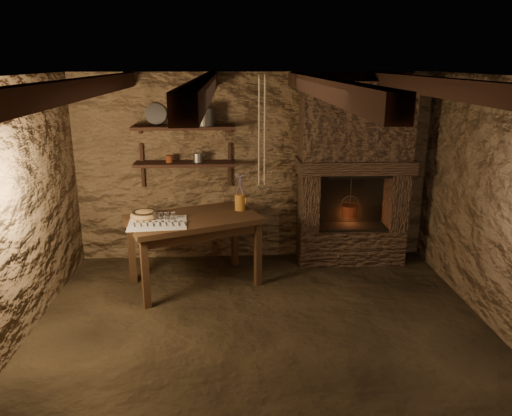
{
  "coord_description": "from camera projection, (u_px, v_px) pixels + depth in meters",
  "views": [
    {
      "loc": [
        -0.29,
        -4.28,
        2.53
      ],
      "look_at": [
        -0.02,
        0.9,
        0.99
      ],
      "focal_mm": 35.0,
      "sensor_mm": 36.0,
      "label": 1
    }
  ],
  "objects": [
    {
      "name": "pewter_cutlery_row",
      "position": [
        157.0,
        223.0,
        5.39
      ],
      "size": [
        0.54,
        0.25,
        0.01
      ],
      "primitive_type": null,
      "rotation": [
        0.0,
        0.0,
        0.09
      ],
      "color": "gray",
      "rests_on": "linen_cloth"
    },
    {
      "name": "shelf_lower",
      "position": [
        185.0,
        164.0,
        6.18
      ],
      "size": [
        1.25,
        0.3,
        0.04
      ],
      "primitive_type": "cube",
      "color": "black",
      "rests_on": "back_wall"
    },
    {
      "name": "beam_far_right",
      "position": [
        439.0,
        87.0,
        4.24
      ],
      "size": [
        0.14,
        3.95,
        0.16
      ],
      "primitive_type": "cube",
      "color": "black",
      "rests_on": "ceiling"
    },
    {
      "name": "right_wall",
      "position": [
        507.0,
        211.0,
        4.6
      ],
      "size": [
        0.04,
        4.0,
        2.4
      ],
      "primitive_type": "cube",
      "color": "brown",
      "rests_on": "floor"
    },
    {
      "name": "back_wall",
      "position": [
        253.0,
        168.0,
        6.4
      ],
      "size": [
        4.5,
        0.04,
        2.4
      ],
      "primitive_type": "cube",
      "color": "brown",
      "rests_on": "floor"
    },
    {
      "name": "front_wall",
      "position": [
        289.0,
        329.0,
        2.57
      ],
      "size": [
        4.5,
        0.04,
        2.4
      ],
      "primitive_type": "cube",
      "color": "brown",
      "rests_on": "floor"
    },
    {
      "name": "beam_mid_left",
      "position": [
        204.0,
        88.0,
        4.15
      ],
      "size": [
        0.14,
        3.95,
        0.16
      ],
      "primitive_type": "cube",
      "color": "black",
      "rests_on": "ceiling"
    },
    {
      "name": "ceiling",
      "position": [
        264.0,
        77.0,
        4.14
      ],
      "size": [
        4.5,
        4.0,
        0.04
      ],
      "primitive_type": "cube",
      "color": "black",
      "rests_on": "back_wall"
    },
    {
      "name": "hanging_ropes",
      "position": [
        262.0,
        132.0,
        5.32
      ],
      "size": [
        0.08,
        0.08,
        1.2
      ],
      "primitive_type": null,
      "color": "#C1B488",
      "rests_on": "ceiling"
    },
    {
      "name": "linen_cloth",
      "position": [
        158.0,
        223.0,
        5.41
      ],
      "size": [
        0.66,
        0.55,
        0.01
      ],
      "primitive_type": "cube",
      "rotation": [
        0.0,
        0.0,
        0.09
      ],
      "color": "white",
      "rests_on": "work_table"
    },
    {
      "name": "beam_mid_right",
      "position": [
        323.0,
        87.0,
        4.19
      ],
      "size": [
        0.14,
        3.95,
        0.16
      ],
      "primitive_type": "cube",
      "color": "black",
      "rests_on": "ceiling"
    },
    {
      "name": "red_pot",
      "position": [
        350.0,
        210.0,
        6.33
      ],
      "size": [
        0.23,
        0.22,
        0.54
      ],
      "rotation": [
        0.0,
        0.0,
        -0.07
      ],
      "color": "maroon",
      "rests_on": "hearth"
    },
    {
      "name": "hearth",
      "position": [
        354.0,
        169.0,
        6.23
      ],
      "size": [
        1.43,
        0.51,
        2.3
      ],
      "color": "#36241B",
      "rests_on": "floor"
    },
    {
      "name": "work_table",
      "position": [
        194.0,
        248.0,
        5.76
      ],
      "size": [
        1.66,
        1.32,
        0.83
      ],
      "rotation": [
        0.0,
        0.0,
        0.39
      ],
      "color": "#301E11",
      "rests_on": "floor"
    },
    {
      "name": "tin_pan",
      "position": [
        156.0,
        114.0,
        6.08
      ],
      "size": [
        0.28,
        0.16,
        0.26
      ],
      "primitive_type": "cylinder",
      "rotation": [
        1.26,
        0.0,
        0.19
      ],
      "color": "gray",
      "rests_on": "shelf_upper"
    },
    {
      "name": "small_kettle",
      "position": [
        198.0,
        158.0,
        6.16
      ],
      "size": [
        0.17,
        0.13,
        0.17
      ],
      "primitive_type": null,
      "rotation": [
        0.0,
        0.0,
        -0.04
      ],
      "color": "gray",
      "rests_on": "shelf_lower"
    },
    {
      "name": "beam_far_left",
      "position": [
        82.0,
        88.0,
        4.1
      ],
      "size": [
        0.14,
        3.95,
        0.16
      ],
      "primitive_type": "cube",
      "color": "black",
      "rests_on": "ceiling"
    },
    {
      "name": "iron_stockpot",
      "position": [
        205.0,
        118.0,
        6.03
      ],
      "size": [
        0.26,
        0.26,
        0.19
      ],
      "primitive_type": "cylinder",
      "rotation": [
        0.0,
        0.0,
        0.02
      ],
      "color": "#302E2B",
      "rests_on": "shelf_upper"
    },
    {
      "name": "shelf_upper",
      "position": [
        184.0,
        127.0,
        6.05
      ],
      "size": [
        1.25,
        0.3,
        0.04
      ],
      "primitive_type": "cube",
      "color": "black",
      "rests_on": "back_wall"
    },
    {
      "name": "wooden_bowl",
      "position": [
        145.0,
        215.0,
        5.59
      ],
      "size": [
        0.39,
        0.39,
        0.11
      ],
      "primitive_type": "ellipsoid",
      "rotation": [
        0.0,
        0.0,
        -0.27
      ],
      "color": "#9B7543",
      "rests_on": "work_table"
    },
    {
      "name": "drinking_glasses",
      "position": [
        161.0,
        216.0,
        5.52
      ],
      "size": [
        0.2,
        0.06,
        0.08
      ],
      "primitive_type": null,
      "color": "silver",
      "rests_on": "linen_cloth"
    },
    {
      "name": "left_wall",
      "position": [
        8.0,
        218.0,
        4.37
      ],
      "size": [
        0.04,
        4.0,
        2.4
      ],
      "primitive_type": "cube",
      "color": "brown",
      "rests_on": "floor"
    },
    {
      "name": "rusty_tin",
      "position": [
        169.0,
        159.0,
        6.15
      ],
      "size": [
        0.11,
        0.11,
        0.09
      ],
      "primitive_type": "cylinder",
      "rotation": [
        0.0,
        0.0,
        -0.33
      ],
      "color": "#5F2513",
      "rests_on": "shelf_lower"
    },
    {
      "name": "stoneware_jug",
      "position": [
        240.0,
        194.0,
        5.85
      ],
      "size": [
        0.14,
        0.13,
        0.44
      ],
      "rotation": [
        0.0,
        0.0,
        -0.05
      ],
      "color": "#AB6821",
      "rests_on": "work_table"
    },
    {
      "name": "floor",
      "position": [
        263.0,
        332.0,
        4.83
      ],
      "size": [
        4.5,
        4.5,
        0.0
      ],
      "primitive_type": "plane",
      "color": "black",
      "rests_on": "ground"
    }
  ]
}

